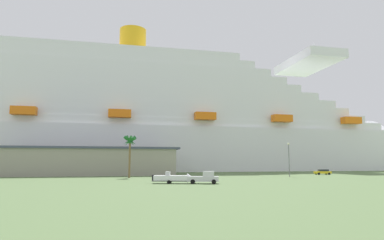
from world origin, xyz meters
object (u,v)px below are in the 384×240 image
at_px(street_lamp, 289,155).
at_px(parked_car_yellow_taxi, 323,172).
at_px(palm_tree, 130,143).
at_px(pickup_truck, 204,178).
at_px(small_boat_on_trailer, 175,178).
at_px(cruise_ship, 186,125).

relative_size(street_lamp, parked_car_yellow_taxi, 1.81).
relative_size(palm_tree, parked_car_yellow_taxi, 2.11).
bearing_deg(pickup_truck, small_boat_on_trailer, 168.59).
bearing_deg(pickup_truck, parked_car_yellow_taxi, 39.41).
xyz_separation_m(pickup_truck, small_boat_on_trailer, (-5.25, 1.06, -0.08)).
relative_size(pickup_truck, parked_car_yellow_taxi, 1.20).
height_order(pickup_truck, street_lamp, street_lamp).
relative_size(cruise_ship, street_lamp, 24.76).
relative_size(pickup_truck, palm_tree, 0.57).
relative_size(pickup_truck, street_lamp, 0.66).
relative_size(palm_tree, street_lamp, 1.17).
height_order(cruise_ship, parked_car_yellow_taxi, cruise_ship).
bearing_deg(street_lamp, small_boat_on_trailer, -145.17).
xyz_separation_m(palm_tree, parked_car_yellow_taxi, (56.91, 10.75, -7.61)).
xyz_separation_m(small_boat_on_trailer, parked_car_yellow_taxi, (47.62, 33.76, -0.12)).
bearing_deg(palm_tree, cruise_ship, 69.29).
bearing_deg(parked_car_yellow_taxi, pickup_truck, -140.59).
bearing_deg(parked_car_yellow_taxi, cruise_ship, 129.29).
distance_m(palm_tree, parked_car_yellow_taxi, 58.41).
bearing_deg(palm_tree, pickup_truck, -58.87).
xyz_separation_m(small_boat_on_trailer, street_lamp, (31.87, 22.17, 4.73)).
xyz_separation_m(cruise_ship, palm_tree, (-20.76, -54.93, -10.77)).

